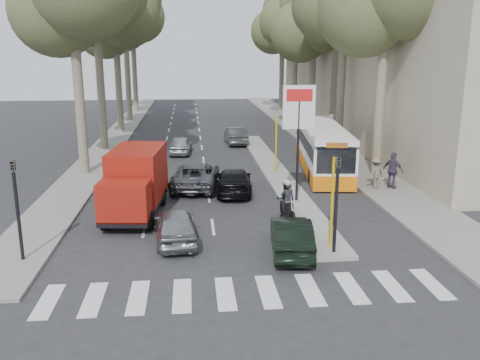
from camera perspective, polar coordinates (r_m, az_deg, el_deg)
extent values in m
plane|color=#28282B|center=(19.40, -0.11, -7.18)|extent=(120.00, 120.00, 0.00)
cube|color=gray|center=(44.75, 7.81, 5.10)|extent=(3.20, 70.00, 0.12)
cube|color=gray|center=(46.92, -13.31, 5.28)|extent=(2.40, 64.00, 0.12)
cube|color=gray|center=(30.22, 4.01, 0.82)|extent=(1.50, 26.00, 0.16)
cube|color=#B4A78F|center=(34.62, 25.28, 16.13)|extent=(11.00, 18.00, 18.00)
cube|color=#B7A88E|center=(54.76, 13.15, 14.87)|extent=(11.00, 20.00, 16.00)
cylinder|color=yellow|center=(18.48, 10.28, -2.78)|extent=(0.10, 0.10, 3.50)
cylinder|color=yellow|center=(24.10, 6.44, 1.37)|extent=(0.10, 0.10, 3.50)
cylinder|color=yellow|center=(29.88, 4.07, 3.94)|extent=(0.10, 0.10, 3.50)
cylinder|color=black|center=(23.93, 6.50, 3.36)|extent=(0.12, 0.12, 5.20)
cube|color=white|center=(23.64, 6.64, 8.12)|extent=(1.50, 0.10, 2.00)
cube|color=red|center=(23.53, 6.71, 9.44)|extent=(1.20, 0.02, 0.55)
cylinder|color=black|center=(18.06, 10.69, -3.69)|extent=(0.12, 0.12, 3.20)
imported|color=black|center=(17.67, 10.91, 0.94)|extent=(0.16, 0.41, 1.00)
cylinder|color=black|center=(18.77, -23.61, -3.98)|extent=(0.12, 0.12, 3.20)
imported|color=black|center=(18.39, -24.08, 0.47)|extent=(0.16, 0.41, 1.00)
cylinder|color=#6B604C|center=(30.75, -17.55, 8.22)|extent=(0.56, 0.56, 8.40)
sphere|color=#4B522E|center=(31.50, -19.92, 17.49)|extent=(5.20, 5.20, 5.20)
cylinder|color=#6B604C|center=(38.59, -15.36, 9.90)|extent=(0.56, 0.56, 8.96)
sphere|color=#4B522E|center=(39.37, -17.26, 17.79)|extent=(5.20, 5.20, 5.20)
cylinder|color=#6B604C|center=(46.48, -13.47, 10.15)|extent=(0.56, 0.56, 8.12)
sphere|color=#4B522E|center=(47.15, -14.98, 16.12)|extent=(5.20, 5.20, 5.20)
sphere|color=#4B522E|center=(45.58, -12.89, 17.79)|extent=(5.80, 5.80, 5.80)
sphere|color=#4B522E|center=(47.63, -13.56, 18.98)|extent=(4.80, 4.80, 4.80)
cylinder|color=#6B604C|center=(54.38, -12.51, 11.49)|extent=(0.56, 0.56, 9.52)
sphere|color=#4B522E|center=(55.16, -13.85, 17.47)|extent=(5.20, 5.20, 5.20)
sphere|color=#4B522E|center=(53.65, -12.03, 19.13)|extent=(5.80, 5.80, 5.80)
cylinder|color=#6B604C|center=(62.35, -11.73, 11.46)|extent=(0.56, 0.56, 8.68)
sphere|color=#4B522E|center=(63.05, -12.87, 16.23)|extent=(5.20, 5.20, 5.20)
sphere|color=#4B522E|center=(61.53, -11.26, 17.52)|extent=(5.80, 5.80, 5.80)
sphere|color=#4B522E|center=(63.56, -11.81, 18.51)|extent=(4.80, 4.80, 4.80)
cylinder|color=#6B604C|center=(30.10, 15.45, 8.25)|extent=(0.56, 0.56, 8.40)
sphere|color=#4B522E|center=(30.26, 13.84, 18.07)|extent=(5.20, 5.20, 5.20)
cylinder|color=#6B604C|center=(37.65, 11.28, 10.24)|extent=(0.56, 0.56, 9.24)
sphere|color=#4B522E|center=(38.00, 9.91, 18.81)|extent=(5.20, 5.20, 5.20)
cylinder|color=#6B604C|center=(45.35, 8.06, 10.13)|extent=(0.56, 0.56, 7.84)
sphere|color=#4B522E|center=(45.63, 6.82, 16.18)|extent=(5.20, 5.20, 5.20)
sphere|color=#4B522E|center=(44.76, 9.76, 17.55)|extent=(5.80, 5.80, 5.80)
sphere|color=#4B522E|center=(46.51, 8.30, 18.86)|extent=(4.80, 4.80, 4.80)
cylinder|color=#6B604C|center=(53.13, 6.14, 11.38)|extent=(0.56, 0.56, 8.96)
sphere|color=#4B522E|center=(53.54, 5.07, 17.25)|extent=(5.20, 5.20, 5.20)
sphere|color=#4B522E|center=(52.63, 7.54, 18.64)|extent=(5.80, 5.80, 5.80)
cylinder|color=#6B604C|center=(61.01, 4.69, 11.52)|extent=(0.56, 0.56, 8.40)
sphere|color=#4B522E|center=(61.40, 3.73, 16.31)|extent=(5.20, 5.20, 5.20)
sphere|color=#4B522E|center=(60.42, 5.84, 17.44)|extent=(5.80, 5.80, 5.80)
sphere|color=#4B522E|center=(62.23, 4.84, 18.48)|extent=(4.80, 4.80, 4.80)
imported|color=#929599|center=(19.59, -7.29, -5.05)|extent=(1.91, 3.95, 1.30)
imported|color=black|center=(18.50, 5.78, -6.21)|extent=(1.81, 4.05, 1.29)
imported|color=#52545A|center=(27.07, -5.01, 0.54)|extent=(2.87, 5.22, 1.39)
imported|color=black|center=(26.05, -0.70, -0.09)|extent=(2.14, 4.49, 1.26)
imported|color=#ADAFB6|center=(36.34, -6.70, 3.92)|extent=(1.73, 3.76, 1.25)
imported|color=#464A4D|center=(39.94, -0.49, 5.03)|extent=(1.64, 4.16, 1.35)
imported|color=black|center=(33.73, -11.59, 2.89)|extent=(2.21, 4.34, 1.21)
cube|color=black|center=(22.89, -11.59, -2.77)|extent=(2.56, 5.63, 0.23)
cylinder|color=black|center=(21.45, -14.94, -4.39)|extent=(0.36, 0.84, 0.82)
cylinder|color=black|center=(21.04, -10.15, -4.48)|extent=(0.36, 0.84, 0.82)
cylinder|color=black|center=(24.64, -12.88, -1.84)|extent=(0.36, 0.84, 0.82)
cylinder|color=black|center=(24.29, -8.70, -1.87)|extent=(0.36, 0.84, 0.82)
cube|color=maroon|center=(20.70, -12.87, -2.30)|extent=(2.12, 1.47, 1.54)
cube|color=black|center=(20.10, -13.27, -2.28)|extent=(1.81, 0.26, 0.82)
cube|color=maroon|center=(23.24, -11.38, 0.75)|extent=(2.48, 4.01, 2.27)
cube|color=orange|center=(31.35, 9.16, 1.95)|extent=(3.51, 10.59, 0.81)
cube|color=white|center=(31.14, 9.24, 3.90)|extent=(3.51, 10.59, 1.36)
cube|color=black|center=(31.09, 9.26, 4.39)|extent=(3.48, 10.18, 0.77)
cube|color=white|center=(30.98, 9.31, 5.70)|extent=(3.51, 10.59, 0.27)
cube|color=black|center=(26.10, 10.75, 2.14)|extent=(1.98, 0.30, 1.36)
cube|color=orange|center=(25.95, 10.83, 3.85)|extent=(1.08, 0.19, 0.29)
cylinder|color=black|center=(28.03, 8.00, 0.33)|extent=(0.36, 0.89, 0.87)
cylinder|color=black|center=(28.34, 12.06, 0.31)|extent=(0.36, 0.89, 0.87)
cylinder|color=black|center=(34.29, 6.79, 2.93)|extent=(0.36, 0.89, 0.87)
cylinder|color=black|center=(34.54, 10.14, 2.89)|extent=(0.36, 0.89, 0.87)
cylinder|color=black|center=(21.38, 5.90, -4.30)|extent=(0.16, 0.63, 0.62)
cylinder|color=black|center=(22.72, 4.83, -3.15)|extent=(0.16, 0.63, 0.62)
cylinder|color=silver|center=(21.33, 5.87, -3.30)|extent=(0.10, 0.39, 0.78)
cube|color=black|center=(22.05, 5.32, -3.35)|extent=(0.28, 0.75, 0.29)
cube|color=black|center=(21.80, 5.48, -2.85)|extent=(0.33, 0.46, 0.21)
cube|color=black|center=(22.26, 5.12, -2.63)|extent=(0.33, 0.66, 0.12)
cylinder|color=silver|center=(21.29, 5.84, -2.45)|extent=(0.60, 0.10, 0.04)
imported|color=black|center=(21.93, 5.34, -2.29)|extent=(0.63, 0.45, 1.64)
imported|color=black|center=(22.30, 5.06, -2.13)|extent=(0.78, 0.48, 1.53)
sphere|color=#B2B2B7|center=(21.68, 5.43, -0.37)|extent=(0.27, 0.27, 0.27)
sphere|color=#B2B2B7|center=(22.07, 5.12, -0.26)|extent=(0.27, 0.27, 0.27)
imported|color=#473651|center=(27.52, 16.80, 1.03)|extent=(1.14, 1.21, 1.91)
imported|color=#706354|center=(27.33, 14.99, 0.79)|extent=(1.17, 0.91, 1.66)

